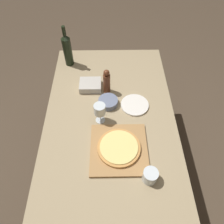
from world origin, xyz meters
name	(u,v)px	position (x,y,z in m)	size (l,w,h in m)	color
ground_plane	(111,176)	(0.00, 0.00, 0.00)	(12.00, 12.00, 0.00)	#4C3D2D
dining_table	(110,139)	(0.00, 0.00, 0.68)	(0.91, 1.79, 0.76)	#9E8966
cutting_board	(119,149)	(0.05, -0.13, 0.77)	(0.36, 0.36, 0.02)	#A87A47
pizza	(119,147)	(0.05, -0.13, 0.79)	(0.27, 0.27, 0.02)	#C68947
wine_bottle	(67,50)	(-0.34, 0.71, 0.91)	(0.07, 0.07, 0.35)	black
pepper_mill	(106,82)	(-0.02, 0.38, 0.86)	(0.05, 0.05, 0.21)	#5B2D19
wine_glass	(99,110)	(-0.07, 0.10, 0.88)	(0.08, 0.08, 0.16)	silver
small_bowl	(108,102)	(-0.01, 0.25, 0.78)	(0.14, 0.14, 0.04)	slate
drinking_tumbler	(150,176)	(0.22, -0.32, 0.80)	(0.09, 0.09, 0.08)	silver
dinner_plate	(134,105)	(0.18, 0.23, 0.77)	(0.20, 0.20, 0.01)	silver
food_container	(90,85)	(-0.15, 0.42, 0.79)	(0.17, 0.14, 0.05)	#BCB7AD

